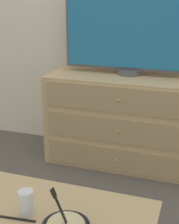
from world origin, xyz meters
TOP-DOWN VIEW (x-y plane):
  - ground_plane at (0.00, 0.00)m, footprint 12.00×12.00m
  - dresser at (-0.02, -0.25)m, footprint 1.16×0.46m
  - tv at (-0.01, -0.18)m, footprint 0.98×0.17m
  - drink_cup at (-0.13, -1.57)m, footprint 0.06×0.06m
  - knife at (-0.16, -1.62)m, footprint 0.18×0.03m

SIDE VIEW (x-z plane):
  - ground_plane at x=0.00m, z-range 0.00..0.00m
  - dresser at x=-0.02m, z-range 0.00..0.68m
  - knife at x=-0.16m, z-range 0.39..0.40m
  - drink_cup at x=-0.13m, z-range 0.39..0.49m
  - tv at x=-0.01m, z-range 0.69..1.40m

